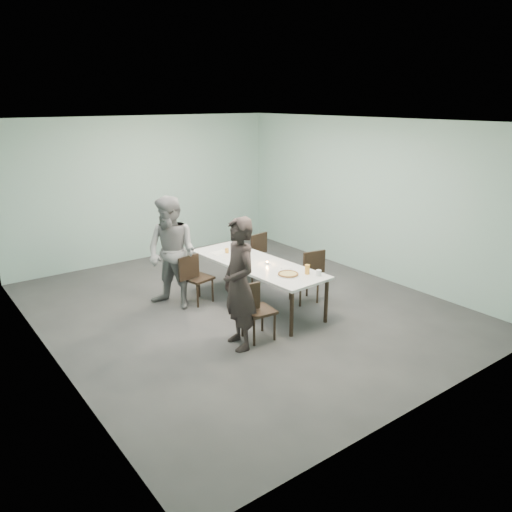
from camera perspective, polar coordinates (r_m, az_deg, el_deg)
ground at (r=8.37m, az=-1.70°, el=-5.86°), size 7.00×7.00×0.00m
room_shell at (r=7.79m, az=-1.83°, el=7.95°), size 6.02×7.02×3.01m
table at (r=8.22m, az=0.05°, el=-1.12°), size 1.06×2.65×0.75m
chair_near_left at (r=7.09m, az=-0.29°, el=-5.88°), size 0.63×0.46×0.87m
chair_far_left at (r=8.40m, az=-7.08°, el=-2.21°), size 0.64×0.50×0.87m
chair_near_right at (r=8.51m, az=5.99°, el=-1.92°), size 0.64×0.49×0.87m
chair_far_right at (r=9.51m, az=-0.12°, el=0.29°), size 0.64×0.48×0.87m
diner_near at (r=6.77m, az=-1.94°, el=-3.22°), size 0.56×0.74×1.85m
diner_far at (r=8.20m, az=-9.60°, el=0.32°), size 1.02×1.12×1.86m
pizza at (r=7.61m, az=3.69°, el=-2.09°), size 0.34×0.34×0.04m
side_plate at (r=7.96m, az=3.40°, el=-1.31°), size 0.18×0.18×0.01m
beer_glass at (r=7.68m, az=5.88°, el=-1.54°), size 0.08×0.08×0.15m
water_tumbler at (r=7.63m, az=7.17°, el=-1.93°), size 0.08×0.08×0.09m
tealight at (r=8.11m, az=1.29°, el=-0.80°), size 0.06×0.06×0.05m
amber_tumbler at (r=8.72m, az=-3.36°, el=0.62°), size 0.07×0.07×0.08m
menu at (r=8.74m, az=-4.22°, el=0.40°), size 0.31×0.24×0.01m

